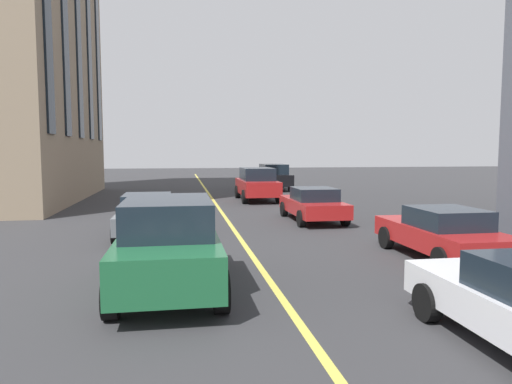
% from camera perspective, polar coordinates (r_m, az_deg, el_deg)
% --- Properties ---
extents(lane_centre_line, '(80.00, 0.16, 0.01)m').
position_cam_1_polar(lane_centre_line, '(17.42, -2.96, -4.33)').
color(lane_centre_line, '#D8C64C').
rests_on(lane_centre_line, ground_plane).
extents(car_grey_oncoming, '(4.40, 1.95, 1.37)m').
position_cam_1_polar(car_grey_oncoming, '(16.24, -13.25, -2.65)').
color(car_grey_oncoming, slate).
rests_on(car_grey_oncoming, ground_plane).
extents(car_red_near, '(4.40, 1.95, 1.37)m').
position_cam_1_polar(car_red_near, '(13.19, 21.99, -4.66)').
color(car_red_near, '#B21E1E').
rests_on(car_red_near, ground_plane).
extents(car_black_parked_b, '(4.70, 2.14, 1.88)m').
position_cam_1_polar(car_black_parked_b, '(33.96, 2.17, 1.91)').
color(car_black_parked_b, black).
rests_on(car_black_parked_b, ground_plane).
extents(car_green_mid, '(4.70, 2.14, 1.88)m').
position_cam_1_polar(car_green_mid, '(9.68, -10.71, -6.22)').
color(car_green_mid, '#1E6038').
rests_on(car_green_mid, ground_plane).
extents(car_red_trailing, '(4.70, 2.14, 1.88)m').
position_cam_1_polar(car_red_trailing, '(26.59, 0.14, 1.03)').
color(car_red_trailing, '#B21E1E').
rests_on(car_red_trailing, ground_plane).
extents(car_red_parked_a, '(4.40, 1.95, 1.37)m').
position_cam_1_polar(car_red_parked_a, '(18.97, 7.03, -1.45)').
color(car_red_parked_a, '#B21E1E').
rests_on(car_red_parked_a, ground_plane).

